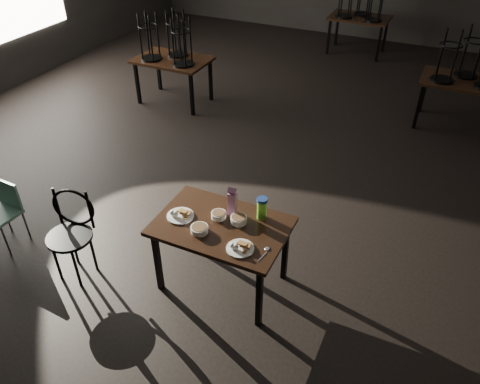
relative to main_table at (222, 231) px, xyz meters
The scene contains 14 objects.
main_table is the anchor object (origin of this frame).
plate_left 0.41m from the main_table, behind, with size 0.25×0.25×0.08m.
plate_right 0.38m from the main_table, 37.78° to the right, with size 0.24×0.24×0.08m.
bowl_near 0.15m from the main_table, 129.81° to the left, with size 0.14×0.14×0.05m.
bowl_far 0.20m from the main_table, 37.27° to the left, with size 0.15×0.15×0.06m.
bowl_big 0.24m from the main_table, 127.94° to the right, with size 0.16×0.16×0.05m.
juice_carton 0.29m from the main_table, 84.07° to the left, with size 0.08×0.08×0.29m.
water_bottle 0.43m from the main_table, 39.66° to the left, with size 0.13×0.13×0.22m.
spoon 0.52m from the main_table, 15.52° to the right, with size 0.05×0.20×0.01m.
bentwood_chair 1.47m from the main_table, 162.51° to the right, with size 0.48×0.47×0.92m.
school_chair 2.42m from the main_table, behind, with size 0.36×0.36×0.72m.
bg_table_left 4.29m from the main_table, 127.69° to the left, with size 1.20×0.80×1.48m.
bg_table_right 4.79m from the main_table, 68.45° to the left, with size 1.20×0.80×1.48m.
bg_table_far 7.10m from the main_table, 93.31° to the left, with size 1.20×0.80×1.48m.
Camera 1 is at (2.15, -5.06, 3.47)m, focal length 35.00 mm.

